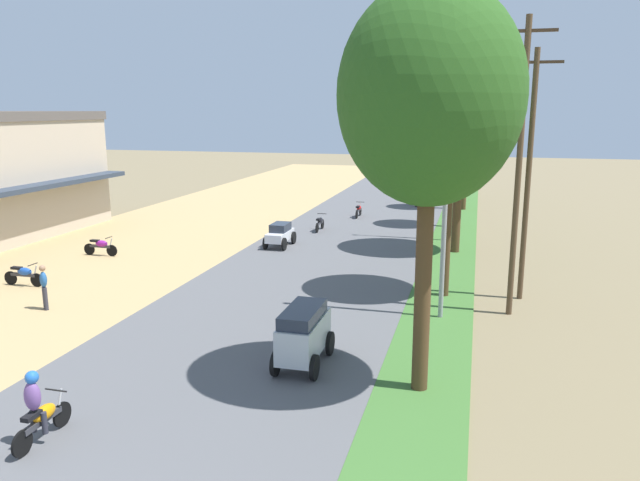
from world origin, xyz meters
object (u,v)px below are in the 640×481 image
(streetlamp_mid, at_px, (460,153))
(car_van_silver, at_px, (304,332))
(median_tree_second, at_px, (452,125))
(car_sedan_blue, at_px, (424,196))
(pedestrian_on_shoulder, at_px, (44,285))
(utility_pole_near, at_px, (529,173))
(median_tree_third, at_px, (461,121))
(motorbike_ahead_third, at_px, (359,209))
(utility_pole_far, at_px, (519,166))
(parked_motorbike_third, at_px, (24,274))
(motorbike_ahead_second, at_px, (320,222))
(streetlamp_near, at_px, (446,180))
(median_tree_fourth, at_px, (461,120))
(car_sedan_white, at_px, (280,234))
(median_tree_sixth, at_px, (466,105))
(median_tree_fifth, at_px, (468,106))
(streetlamp_far, at_px, (468,140))
(motorbike_foreground_rider, at_px, (39,408))
(parked_motorbike_fourth, at_px, (101,246))
(median_tree_nearest, at_px, (430,97))

(streetlamp_mid, height_order, car_van_silver, streetlamp_mid)
(median_tree_second, relative_size, car_sedan_blue, 3.71)
(pedestrian_on_shoulder, height_order, utility_pole_near, utility_pole_near)
(median_tree_third, distance_m, motorbike_ahead_third, 12.20)
(median_tree_second, height_order, utility_pole_far, utility_pole_far)
(parked_motorbike_third, xyz_separation_m, utility_pole_far, (18.70, 1.55, 4.61))
(streetlamp_mid, bearing_deg, pedestrian_on_shoulder, -131.40)
(parked_motorbike_third, bearing_deg, motorbike_ahead_second, 58.09)
(median_tree_second, bearing_deg, streetlamp_near, -89.45)
(median_tree_second, height_order, median_tree_fourth, median_tree_second)
(median_tree_second, xyz_separation_m, car_sedan_white, (-8.69, 6.34, -5.70))
(median_tree_sixth, xyz_separation_m, streetlamp_mid, (0.20, -16.82, -2.55))
(median_tree_second, xyz_separation_m, median_tree_fifth, (0.10, 20.96, 0.82))
(median_tree_sixth, distance_m, streetlamp_near, 29.61)
(streetlamp_near, distance_m, utility_pole_near, 4.11)
(streetlamp_far, height_order, motorbike_ahead_third, streetlamp_far)
(parked_motorbike_third, relative_size, streetlamp_far, 0.25)
(motorbike_foreground_rider, bearing_deg, streetlamp_mid, 71.46)
(utility_pole_near, distance_m, car_sedan_white, 13.49)
(pedestrian_on_shoulder, distance_m, motorbike_foreground_rider, 9.55)
(streetlamp_mid, xyz_separation_m, motorbike_ahead_third, (-6.46, 5.80, -4.20))
(parked_motorbike_fourth, height_order, streetlamp_near, streetlamp_near)
(parked_motorbike_third, xyz_separation_m, median_tree_fifth, (16.49, 23.97, 6.71))
(streetlamp_mid, bearing_deg, utility_pole_far, -78.81)
(streetlamp_near, height_order, utility_pole_near, utility_pole_near)
(parked_motorbike_fourth, relative_size, car_van_silver, 0.75)
(median_tree_fifth, height_order, car_sedan_blue, median_tree_fifth)
(median_tree_fourth, height_order, median_tree_fifth, median_tree_fifth)
(median_tree_sixth, relative_size, streetlamp_near, 1.14)
(median_tree_fourth, bearing_deg, utility_pole_near, -78.11)
(median_tree_nearest, bearing_deg, parked_motorbike_fourth, 147.38)
(car_sedan_white, bearing_deg, parked_motorbike_third, -129.47)
(streetlamp_mid, relative_size, car_van_silver, 3.41)
(pedestrian_on_shoulder, height_order, median_tree_third, median_tree_third)
(utility_pole_far, bearing_deg, car_sedan_white, 144.67)
(median_tree_second, xyz_separation_m, motorbike_foreground_rider, (-7.67, -12.80, -5.59))
(streetlamp_far, xyz_separation_m, car_sedan_blue, (-2.73, -11.73, -3.55))
(streetlamp_near, distance_m, car_van_silver, 7.12)
(car_sedan_white, xyz_separation_m, motorbike_ahead_second, (0.94, 4.53, -0.17))
(median_tree_nearest, distance_m, car_sedan_blue, 30.98)
(median_tree_second, relative_size, motorbike_foreground_rider, 4.66)
(streetlamp_far, height_order, motorbike_foreground_rider, streetlamp_far)
(median_tree_fourth, relative_size, utility_pole_far, 0.81)
(median_tree_second, relative_size, streetlamp_mid, 1.02)
(median_tree_third, bearing_deg, streetlamp_near, -90.47)
(median_tree_fifth, bearing_deg, median_tree_second, -90.28)
(median_tree_nearest, height_order, utility_pole_far, utility_pole_far)
(median_tree_fifth, relative_size, streetlamp_near, 1.12)
(utility_pole_near, relative_size, car_sedan_white, 4.03)
(utility_pole_far, xyz_separation_m, motorbike_ahead_third, (-8.75, 17.39, -4.59))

